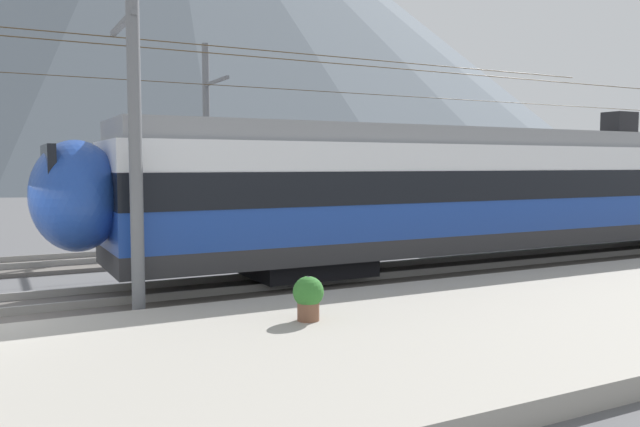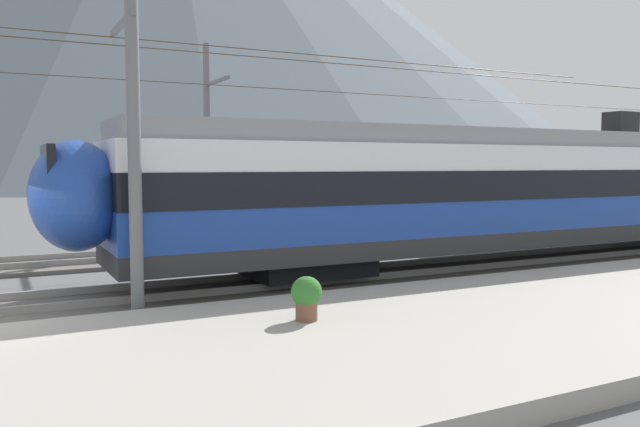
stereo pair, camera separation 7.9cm
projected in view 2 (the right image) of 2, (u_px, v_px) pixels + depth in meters
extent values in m
cube|color=#2D2D30|center=(533.00, 232.00, 18.72)|extent=(24.08, 2.87, 0.45)
cube|color=#1E429E|center=(534.00, 210.00, 18.67)|extent=(24.08, 2.87, 0.85)
cube|color=black|center=(535.00, 183.00, 18.61)|extent=(24.08, 2.91, 0.75)
cube|color=white|center=(535.00, 159.00, 18.56)|extent=(24.08, 2.87, 0.65)
cube|color=gray|center=(536.00, 140.00, 18.51)|extent=(23.78, 2.67, 0.45)
cube|color=black|center=(305.00, 265.00, 15.35)|extent=(2.80, 2.30, 0.42)
ellipsoid|color=#1E429E|center=(76.00, 196.00, 12.87)|extent=(1.80, 2.64, 2.25)
cube|color=black|center=(48.00, 175.00, 12.61)|extent=(0.16, 1.72, 1.19)
cube|color=black|center=(620.00, 123.00, 20.12)|extent=(0.90, 0.70, 0.70)
cube|color=black|center=(570.00, 221.00, 27.58)|extent=(2.80, 2.35, 0.42)
ellipsoid|color=#1E6638|center=(440.00, 181.00, 24.26)|extent=(1.80, 2.70, 2.25)
cube|color=black|center=(430.00, 170.00, 24.00)|extent=(0.16, 1.76, 1.19)
cylinder|color=slate|center=(133.00, 107.00, 11.48)|extent=(0.24, 0.24, 7.86)
cube|color=slate|center=(122.00, 24.00, 12.18)|extent=(0.10, 2.15, 0.10)
cylinder|color=#473823|center=(114.00, 45.00, 13.01)|extent=(49.20, 0.02, 0.02)
cylinder|color=slate|center=(207.00, 147.00, 22.19)|extent=(0.24, 0.24, 7.06)
cube|color=slate|center=(216.00, 82.00, 21.08)|extent=(0.10, 2.42, 0.10)
cylinder|color=#473823|center=(227.00, 86.00, 20.16)|extent=(49.20, 0.02, 0.02)
cylinder|color=brown|center=(307.00, 311.00, 10.59)|extent=(0.37, 0.37, 0.33)
sphere|color=#33752D|center=(306.00, 292.00, 10.57)|extent=(0.52, 0.52, 0.52)
sphere|color=purple|center=(306.00, 285.00, 10.56)|extent=(0.28, 0.28, 0.28)
cone|color=slate|center=(166.00, 0.00, 152.51)|extent=(200.68, 200.68, 84.43)
cone|color=#515B6B|center=(222.00, 34.00, 190.46)|extent=(172.30, 172.30, 83.42)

